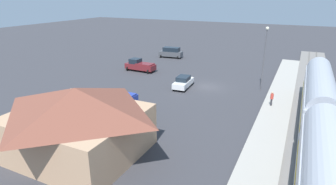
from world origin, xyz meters
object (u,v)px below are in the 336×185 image
(pedestrian_on_platform, at_px, (272,98))
(suv_charcoal, at_px, (171,52))
(pickup_maroon, at_px, (140,65))
(light_pole_near_platform, at_px, (265,52))
(passenger_train, at_px, (321,129))
(sedan_white, at_px, (183,82))
(station_building, at_px, (78,120))
(pickup_blue, at_px, (118,103))

(pedestrian_on_platform, distance_m, suv_charcoal, 30.41)
(pickup_maroon, relative_size, light_pole_near_platform, 0.62)
(passenger_train, bearing_deg, pickup_maroon, -32.98)
(passenger_train, xyz_separation_m, suv_charcoal, (27.39, -30.36, -1.71))
(suv_charcoal, distance_m, pickup_maroon, 12.47)
(suv_charcoal, bearing_deg, pedestrian_on_platform, 138.36)
(passenger_train, xyz_separation_m, pickup_maroon, (27.57, -17.89, -1.83))
(sedan_white, bearing_deg, pedestrian_on_platform, 168.97)
(light_pole_near_platform, bearing_deg, sedan_white, 21.11)
(station_building, bearing_deg, sedan_white, -92.79)
(suv_charcoal, height_order, pickup_maroon, suv_charcoal)
(sedan_white, bearing_deg, passenger_train, 143.58)
(passenger_train, height_order, sedan_white, passenger_train)
(pedestrian_on_platform, bearing_deg, suv_charcoal, -41.64)
(sedan_white, relative_size, pickup_maroon, 0.84)
(sedan_white, height_order, light_pole_near_platform, light_pole_near_platform)
(sedan_white, xyz_separation_m, pickup_blue, (3.44, 11.11, 0.15))
(pickup_maroon, xyz_separation_m, light_pole_near_platform, (-20.77, 1.38, 4.42))
(light_pole_near_platform, bearing_deg, passenger_train, 112.38)
(passenger_train, distance_m, pickup_maroon, 32.91)
(suv_charcoal, relative_size, pickup_blue, 0.94)
(pedestrian_on_platform, distance_m, light_pole_near_platform, 7.89)
(suv_charcoal, bearing_deg, station_building, 103.97)
(pedestrian_on_platform, bearing_deg, passenger_train, 114.67)
(suv_charcoal, xyz_separation_m, pickup_blue, (-6.93, 28.91, -0.12))
(passenger_train, bearing_deg, station_building, 22.38)
(pedestrian_on_platform, bearing_deg, pickup_blue, 28.85)
(pickup_blue, bearing_deg, suv_charcoal, -76.52)
(pickup_maroon, distance_m, pickup_blue, 17.91)
(station_building, distance_m, suv_charcoal, 38.97)
(sedan_white, distance_m, pickup_maroon, 11.81)
(pedestrian_on_platform, height_order, suv_charcoal, suv_charcoal)
(pedestrian_on_platform, relative_size, light_pole_near_platform, 0.19)
(passenger_train, distance_m, pickup_blue, 20.59)
(sedan_white, bearing_deg, pickup_maroon, -26.82)
(station_building, distance_m, pickup_maroon, 27.12)
(suv_charcoal, height_order, light_pole_near_platform, light_pole_near_platform)
(passenger_train, xyz_separation_m, station_building, (18.00, 7.41, 0.17))
(passenger_train, height_order, pickup_blue, passenger_train)
(pedestrian_on_platform, height_order, sedan_white, pedestrian_on_platform)
(station_building, xyz_separation_m, sedan_white, (-0.97, -19.97, -2.15))
(pedestrian_on_platform, distance_m, sedan_white, 12.60)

